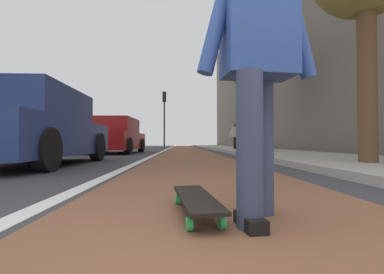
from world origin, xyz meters
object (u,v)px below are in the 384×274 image
(skater_person, at_px, (258,57))
(pedestrian_distant, at_px, (236,135))
(parked_car_near, at_px, (32,128))
(traffic_light, at_px, (164,109))
(street_tree_mid, at_px, (254,61))
(skateboard, at_px, (196,200))
(parked_car_mid, at_px, (115,137))

(skater_person, xyz_separation_m, pedestrian_distant, (13.32, -2.52, -0.07))
(skater_person, distance_m, parked_car_near, 5.20)
(traffic_light, relative_size, pedestrian_distant, 3.00)
(street_tree_mid, bearing_deg, skateboard, 163.11)
(pedestrian_distant, bearing_deg, skater_person, 169.30)
(skateboard, height_order, parked_car_near, parked_car_near)
(parked_car_near, xyz_separation_m, traffic_light, (16.44, -1.56, 2.39))
(street_tree_mid, bearing_deg, pedestrian_distant, 3.61)
(skateboard, height_order, pedestrian_distant, pedestrian_distant)
(skater_person, bearing_deg, pedestrian_distant, -10.70)
(parked_car_mid, xyz_separation_m, street_tree_mid, (0.05, -5.96, 3.30))
(pedestrian_distant, bearing_deg, traffic_light, 31.47)
(traffic_light, bearing_deg, pedestrian_distant, -148.53)
(parked_car_near, relative_size, pedestrian_distant, 2.80)
(parked_car_near, relative_size, traffic_light, 0.93)
(skateboard, height_order, traffic_light, traffic_light)
(parked_car_mid, height_order, pedestrian_distant, pedestrian_distant)
(traffic_light, height_order, pedestrian_distant, traffic_light)
(street_tree_mid, bearing_deg, traffic_light, 23.98)
(skater_person, bearing_deg, parked_car_mid, 17.74)
(parked_car_mid, bearing_deg, pedestrian_distant, -61.31)
(parked_car_near, height_order, street_tree_mid, street_tree_mid)
(parked_car_near, bearing_deg, traffic_light, -5.44)
(street_tree_mid, bearing_deg, parked_car_near, 135.83)
(parked_car_mid, distance_m, pedestrian_distant, 6.58)
(skateboard, distance_m, parked_car_near, 4.90)
(skateboard, bearing_deg, traffic_light, 4.14)
(skateboard, distance_m, pedestrian_distant, 13.50)
(skater_person, relative_size, street_tree_mid, 0.31)
(parked_car_mid, relative_size, pedestrian_distant, 2.78)
(parked_car_mid, xyz_separation_m, traffic_light, (10.23, -1.44, 2.40))
(skateboard, relative_size, parked_car_near, 0.20)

